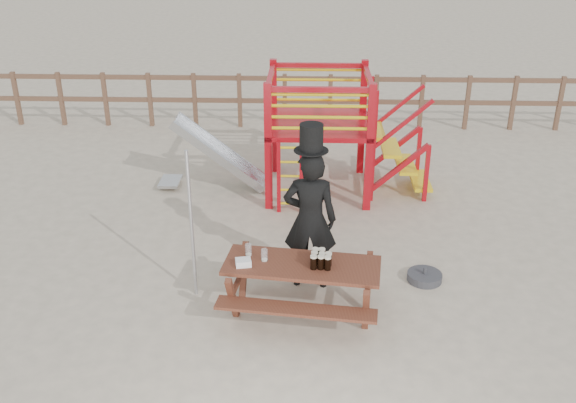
# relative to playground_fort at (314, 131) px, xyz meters

# --- Properties ---
(ground) EXTENTS (60.00, 60.00, 0.00)m
(ground) POSITION_rel_playground_fort_xyz_m (-0.12, -3.58, -1.07)
(ground) COLOR #C6B49A
(ground) RESTS_ON ground
(back_fence) EXTENTS (15.09, 0.09, 1.20)m
(back_fence) POSITION_rel_playground_fort_xyz_m (-0.12, 3.42, -0.34)
(back_fence) COLOR brown
(back_fence) RESTS_ON ground
(playground_fort) EXTENTS (4.71, 1.84, 2.10)m
(playground_fort) POSITION_rel_playground_fort_xyz_m (0.00, 0.00, 0.00)
(playground_fort) COLOR #A90B14
(playground_fort) RESTS_ON ground
(picnic_table) EXTENTS (1.98, 1.49, 0.71)m
(picnic_table) POSITION_rel_playground_fort_xyz_m (-0.14, -3.79, -0.62)
(picnic_table) COLOR brown
(picnic_table) RESTS_ON ground
(man_with_hat) EXTENTS (0.70, 0.48, 2.20)m
(man_with_hat) POSITION_rel_playground_fort_xyz_m (-0.06, -3.08, -0.09)
(man_with_hat) COLOR black
(man_with_hat) RESTS_ON ground
(metal_pole) EXTENTS (0.04, 0.04, 1.97)m
(metal_pole) POSITION_rel_playground_fort_xyz_m (-1.51, -3.39, -0.09)
(metal_pole) COLOR #B2B2B7
(metal_pole) RESTS_ON ground
(parasol_base) EXTENTS (0.46, 0.46, 0.20)m
(parasol_base) POSITION_rel_playground_fort_xyz_m (1.48, -2.96, -1.02)
(parasol_base) COLOR #35353A
(parasol_base) RESTS_ON ground
(paper_bag) EXTENTS (0.20, 0.17, 0.08)m
(paper_bag) POSITION_rel_playground_fort_xyz_m (-0.83, -3.85, -0.32)
(paper_bag) COLOR white
(paper_bag) RESTS_ON picnic_table
(stout_pints) EXTENTS (0.25, 0.27, 0.17)m
(stout_pints) POSITION_rel_playground_fort_xyz_m (0.07, -3.83, -0.27)
(stout_pints) COLOR black
(stout_pints) RESTS_ON picnic_table
(empty_glasses) EXTENTS (0.28, 0.19, 0.15)m
(empty_glasses) POSITION_rel_playground_fort_xyz_m (-0.69, -3.67, -0.29)
(empty_glasses) COLOR silver
(empty_glasses) RESTS_ON picnic_table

